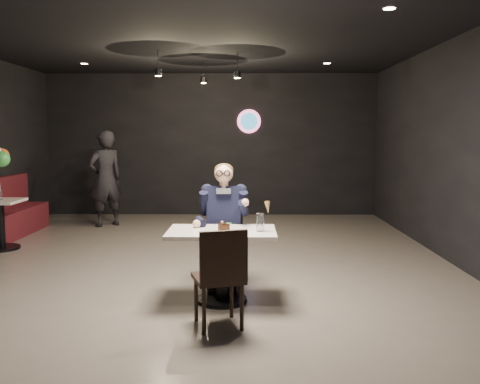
{
  "coord_description": "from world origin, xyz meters",
  "views": [
    {
      "loc": [
        0.74,
        -6.36,
        1.72
      ],
      "look_at": [
        0.67,
        -0.67,
        1.07
      ],
      "focal_mm": 38.0,
      "sensor_mm": 36.0,
      "label": 1
    }
  ],
  "objects_px": {
    "chair_far": "(224,246)",
    "booth_bench": "(11,207)",
    "passerby": "(105,179)",
    "main_table": "(222,266)",
    "seated_man": "(224,224)",
    "sundae_glass": "(260,222)",
    "chair_near": "(218,276)",
    "side_table": "(1,224)"
  },
  "relations": [
    {
      "from": "chair_far",
      "to": "booth_bench",
      "type": "xyz_separation_m",
      "value": [
        -3.74,
        2.82,
        0.04
      ]
    },
    {
      "from": "main_table",
      "to": "chair_near",
      "type": "xyz_separation_m",
      "value": [
        0.0,
        -0.67,
        0.09
      ]
    },
    {
      "from": "chair_far",
      "to": "sundae_glass",
      "type": "distance_m",
      "value": 0.81
    },
    {
      "from": "booth_bench",
      "to": "sundae_glass",
      "type": "bearing_deg",
      "value": -39.6
    },
    {
      "from": "main_table",
      "to": "chair_near",
      "type": "relative_size",
      "value": 1.2
    },
    {
      "from": "main_table",
      "to": "passerby",
      "type": "bearing_deg",
      "value": 118.79
    },
    {
      "from": "seated_man",
      "to": "side_table",
      "type": "xyz_separation_m",
      "value": [
        -3.44,
        1.82,
        -0.34
      ]
    },
    {
      "from": "chair_far",
      "to": "passerby",
      "type": "height_order",
      "value": "passerby"
    },
    {
      "from": "seated_man",
      "to": "booth_bench",
      "type": "height_order",
      "value": "seated_man"
    },
    {
      "from": "sundae_glass",
      "to": "chair_far",
      "type": "bearing_deg",
      "value": 123.25
    },
    {
      "from": "chair_far",
      "to": "booth_bench",
      "type": "height_order",
      "value": "booth_bench"
    },
    {
      "from": "main_table",
      "to": "booth_bench",
      "type": "height_order",
      "value": "booth_bench"
    },
    {
      "from": "main_table",
      "to": "sundae_glass",
      "type": "xyz_separation_m",
      "value": [
        0.39,
        -0.05,
        0.47
      ]
    },
    {
      "from": "main_table",
      "to": "passerby",
      "type": "distance_m",
      "value": 5.0
    },
    {
      "from": "sundae_glass",
      "to": "side_table",
      "type": "relative_size",
      "value": 0.24
    },
    {
      "from": "booth_bench",
      "to": "side_table",
      "type": "relative_size",
      "value": 2.61
    },
    {
      "from": "booth_bench",
      "to": "side_table",
      "type": "distance_m",
      "value": 1.05
    },
    {
      "from": "main_table",
      "to": "seated_man",
      "type": "relative_size",
      "value": 0.76
    },
    {
      "from": "passerby",
      "to": "chair_near",
      "type": "bearing_deg",
      "value": 76.05
    },
    {
      "from": "chair_far",
      "to": "passerby",
      "type": "relative_size",
      "value": 0.51
    },
    {
      "from": "booth_bench",
      "to": "main_table",
      "type": "bearing_deg",
      "value": -42.03
    },
    {
      "from": "sundae_glass",
      "to": "main_table",
      "type": "bearing_deg",
      "value": 173.14
    },
    {
      "from": "chair_far",
      "to": "booth_bench",
      "type": "bearing_deg",
      "value": 142.97
    },
    {
      "from": "main_table",
      "to": "seated_man",
      "type": "xyz_separation_m",
      "value": [
        0.0,
        0.55,
        0.34
      ]
    },
    {
      "from": "main_table",
      "to": "sundae_glass",
      "type": "height_order",
      "value": "sundae_glass"
    },
    {
      "from": "main_table",
      "to": "side_table",
      "type": "relative_size",
      "value": 1.44
    },
    {
      "from": "chair_near",
      "to": "booth_bench",
      "type": "bearing_deg",
      "value": 115.7
    },
    {
      "from": "seated_man",
      "to": "passerby",
      "type": "height_order",
      "value": "passerby"
    },
    {
      "from": "chair_far",
      "to": "passerby",
      "type": "xyz_separation_m",
      "value": [
        -2.39,
        3.8,
        0.44
      ]
    },
    {
      "from": "seated_man",
      "to": "side_table",
      "type": "distance_m",
      "value": 3.91
    },
    {
      "from": "sundae_glass",
      "to": "booth_bench",
      "type": "distance_m",
      "value": 5.38
    },
    {
      "from": "seated_man",
      "to": "passerby",
      "type": "bearing_deg",
      "value": 122.17
    },
    {
      "from": "chair_near",
      "to": "main_table",
      "type": "bearing_deg",
      "value": 72.91
    },
    {
      "from": "booth_bench",
      "to": "passerby",
      "type": "distance_m",
      "value": 1.72
    },
    {
      "from": "chair_far",
      "to": "side_table",
      "type": "relative_size",
      "value": 1.21
    },
    {
      "from": "main_table",
      "to": "passerby",
      "type": "height_order",
      "value": "passerby"
    },
    {
      "from": "passerby",
      "to": "sundae_glass",
      "type": "bearing_deg",
      "value": 82.9
    },
    {
      "from": "chair_far",
      "to": "chair_near",
      "type": "bearing_deg",
      "value": -90.0
    },
    {
      "from": "side_table",
      "to": "chair_near",
      "type": "bearing_deg",
      "value": -41.47
    },
    {
      "from": "chair_far",
      "to": "side_table",
      "type": "distance_m",
      "value": 3.9
    },
    {
      "from": "chair_near",
      "to": "side_table",
      "type": "distance_m",
      "value": 4.6
    },
    {
      "from": "sundae_glass",
      "to": "passerby",
      "type": "distance_m",
      "value": 5.21
    }
  ]
}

